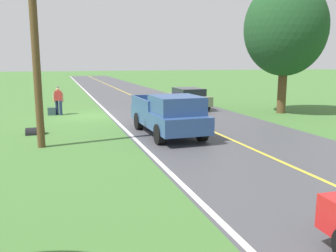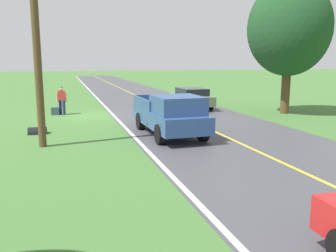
% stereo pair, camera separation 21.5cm
% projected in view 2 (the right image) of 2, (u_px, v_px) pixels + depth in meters
% --- Properties ---
extents(ground_plane, '(200.00, 200.00, 0.00)m').
position_uv_depth(ground_plane, '(92.00, 116.00, 21.52)').
color(ground_plane, '#427033').
extents(road_surface, '(7.97, 120.00, 0.00)m').
position_uv_depth(road_surface, '(173.00, 112.00, 22.92)').
color(road_surface, '#47474C').
rests_on(road_surface, ground).
extents(lane_edge_line, '(0.16, 117.60, 0.00)m').
position_uv_depth(lane_edge_line, '(113.00, 115.00, 21.87)').
color(lane_edge_line, silver).
rests_on(lane_edge_line, ground).
extents(lane_centre_line, '(0.14, 117.60, 0.00)m').
position_uv_depth(lane_centre_line, '(173.00, 112.00, 22.92)').
color(lane_centre_line, gold).
rests_on(lane_centre_line, ground).
extents(hitchhiker_walking, '(0.62, 0.52, 1.75)m').
position_uv_depth(hitchhiker_walking, '(62.00, 99.00, 21.83)').
color(hitchhiker_walking, navy).
rests_on(hitchhiker_walking, ground).
extents(suitcase_carried, '(0.47, 0.22, 0.47)m').
position_uv_depth(suitcase_carried, '(55.00, 111.00, 21.78)').
color(suitcase_carried, '#384C56').
rests_on(suitcase_carried, ground).
extents(pickup_truck_passing, '(2.22, 5.45, 1.82)m').
position_uv_depth(pickup_truck_passing, '(171.00, 114.00, 15.59)').
color(pickup_truck_passing, '#2D4C84').
rests_on(pickup_truck_passing, ground).
extents(tree_far_side_near, '(4.97, 4.97, 8.03)m').
position_uv_depth(tree_far_side_near, '(289.00, 28.00, 21.61)').
color(tree_far_side_near, brown).
rests_on(tree_far_side_near, ground).
extents(sedan_near_oncoming, '(1.96, 4.42, 1.41)m').
position_uv_depth(sedan_near_oncoming, '(191.00, 98.00, 24.66)').
color(sedan_near_oncoming, '#66754C').
rests_on(sedan_near_oncoming, ground).
extents(utility_pole_roadside, '(0.28, 0.28, 7.19)m').
position_uv_depth(utility_pole_roadside, '(37.00, 51.00, 13.11)').
color(utility_pole_roadside, brown).
rests_on(utility_pole_roadside, ground).
extents(drainage_culvert, '(0.80, 0.60, 0.60)m').
position_uv_depth(drainage_culvert, '(38.00, 134.00, 16.20)').
color(drainage_culvert, black).
rests_on(drainage_culvert, ground).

